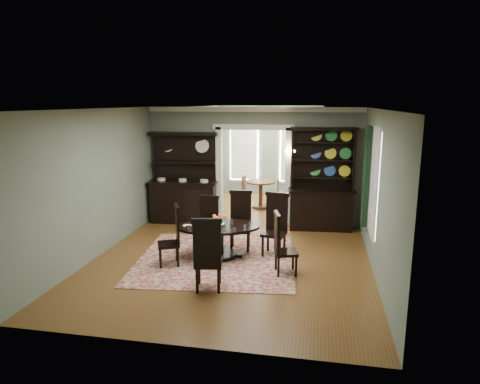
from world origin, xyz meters
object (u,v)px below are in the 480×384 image
(welsh_dresser, at_px, (321,193))
(parlor_table, at_px, (261,190))
(dining_table, at_px, (219,235))
(sideboard, at_px, (184,191))

(welsh_dresser, bearing_deg, parlor_table, 129.85)
(parlor_table, bearing_deg, dining_table, -93.73)
(dining_table, height_order, sideboard, sideboard)
(welsh_dresser, relative_size, parlor_table, 2.85)
(welsh_dresser, distance_m, parlor_table, 2.57)
(dining_table, relative_size, sideboard, 0.80)
(dining_table, xyz_separation_m, welsh_dresser, (2.05, 2.43, 0.45))
(dining_table, bearing_deg, parlor_table, 72.36)
(dining_table, bearing_deg, sideboard, 108.00)
(welsh_dresser, bearing_deg, dining_table, -134.41)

